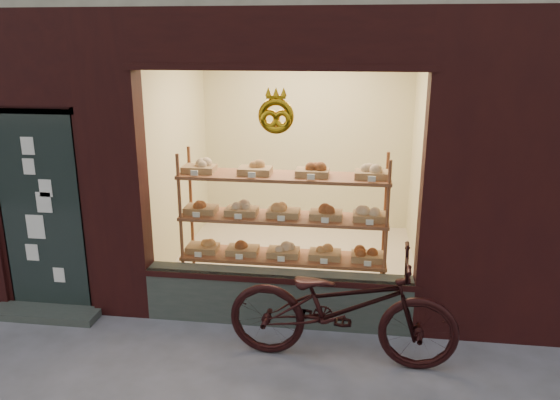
# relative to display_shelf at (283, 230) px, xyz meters

# --- Properties ---
(display_shelf) EXTENTS (2.20, 0.45, 1.70)m
(display_shelf) POSITION_rel_display_shelf_xyz_m (0.00, 0.00, 0.00)
(display_shelf) COLOR brown
(display_shelf) RESTS_ON ground
(bicycle) EXTENTS (2.08, 0.82, 1.08)m
(bicycle) POSITION_rel_display_shelf_xyz_m (0.66, -1.03, -0.32)
(bicycle) COLOR black
(bicycle) RESTS_ON ground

